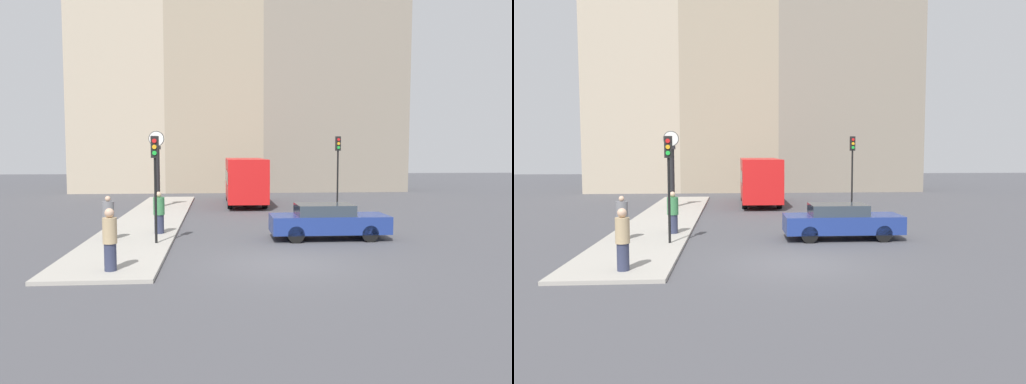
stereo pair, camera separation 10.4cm
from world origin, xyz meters
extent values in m
plane|color=#47474C|center=(0.00, 0.00, 0.00)|extent=(120.00, 120.00, 0.00)
cube|color=#A39E93|center=(-5.16, 9.58, 0.05)|extent=(3.12, 23.15, 0.11)
cube|color=#B7A88E|center=(-9.86, 27.74, 8.79)|extent=(7.61, 5.00, 17.57)
cube|color=gray|center=(-2.16, 27.74, 9.20)|extent=(7.79, 5.00, 18.41)
cube|color=gray|center=(7.70, 27.74, 9.62)|extent=(11.93, 5.00, 19.24)
cube|color=navy|center=(2.26, 4.04, 0.60)|extent=(4.44, 1.71, 0.66)
cube|color=#2D3842|center=(2.09, 4.04, 1.14)|extent=(2.13, 1.54, 0.42)
cylinder|color=black|center=(3.64, 4.79, 0.31)|extent=(0.62, 0.22, 0.62)
cylinder|color=black|center=(3.64, 3.30, 0.31)|extent=(0.62, 0.22, 0.62)
cylinder|color=black|center=(0.89, 4.79, 0.31)|extent=(0.62, 0.22, 0.62)
cylinder|color=black|center=(0.89, 3.30, 0.31)|extent=(0.62, 0.22, 0.62)
cube|color=red|center=(-0.22, 16.81, 1.62)|extent=(2.32, 7.93, 2.52)
cube|color=#1E232D|center=(-0.22, 16.81, 1.78)|extent=(2.34, 7.77, 0.75)
cylinder|color=black|center=(0.80, 19.27, 0.45)|extent=(0.28, 0.90, 0.90)
cylinder|color=black|center=(-1.24, 19.27, 0.45)|extent=(0.28, 0.90, 0.90)
cylinder|color=black|center=(0.80, 14.35, 0.45)|extent=(0.28, 0.90, 0.90)
cylinder|color=black|center=(-1.24, 14.35, 0.45)|extent=(0.28, 0.90, 0.90)
cylinder|color=black|center=(-4.13, 3.10, 1.61)|extent=(0.09, 0.09, 3.00)
cube|color=black|center=(-4.13, 3.10, 3.49)|extent=(0.26, 0.20, 0.76)
cylinder|color=red|center=(-4.13, 2.98, 3.70)|extent=(0.15, 0.04, 0.15)
cylinder|color=orange|center=(-4.13, 2.98, 3.49)|extent=(0.15, 0.04, 0.15)
cylinder|color=green|center=(-4.13, 2.98, 3.28)|extent=(0.15, 0.04, 0.15)
cylinder|color=black|center=(4.44, 11.60, 1.68)|extent=(0.09, 0.09, 3.37)
cube|color=black|center=(4.44, 11.60, 3.75)|extent=(0.26, 0.20, 0.76)
cylinder|color=red|center=(4.44, 11.48, 3.96)|extent=(0.15, 0.04, 0.15)
cylinder|color=orange|center=(4.44, 11.48, 3.75)|extent=(0.15, 0.04, 0.15)
cylinder|color=green|center=(4.44, 11.48, 3.54)|extent=(0.15, 0.04, 0.15)
cylinder|color=black|center=(-5.43, 14.52, 1.78)|extent=(0.33, 0.33, 3.34)
cube|color=black|center=(-5.43, 14.52, 3.55)|extent=(0.43, 0.43, 0.20)
cylinder|color=black|center=(-5.43, 14.52, 4.06)|extent=(0.88, 0.04, 0.88)
cylinder|color=white|center=(-5.43, 14.52, 4.06)|extent=(0.82, 0.06, 0.82)
cylinder|color=#2D334C|center=(-4.26, 5.19, 0.48)|extent=(0.37, 0.37, 0.74)
cylinder|color=#387A47|center=(-4.26, 5.19, 1.20)|extent=(0.44, 0.44, 0.69)
sphere|color=tan|center=(-4.26, 5.19, 1.65)|extent=(0.22, 0.22, 0.22)
cylinder|color=#2D334C|center=(-4.87, -0.96, 0.48)|extent=(0.33, 0.33, 0.75)
cylinder|color=tan|center=(-4.87, -0.96, 1.21)|extent=(0.38, 0.38, 0.70)
sphere|color=tan|center=(-4.87, -0.96, 1.69)|extent=(0.26, 0.26, 0.26)
cylinder|color=#2D334C|center=(-5.94, 3.88, 0.47)|extent=(0.37, 0.37, 0.73)
cylinder|color=slate|center=(-5.94, 3.88, 1.18)|extent=(0.43, 0.43, 0.68)
sphere|color=tan|center=(-5.94, 3.88, 1.62)|extent=(0.20, 0.20, 0.20)
camera|label=1|loc=(-1.97, -14.53, 3.34)|focal=35.00mm
camera|label=2|loc=(-1.86, -14.53, 3.34)|focal=35.00mm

